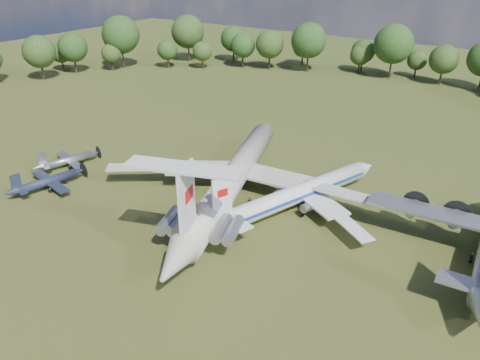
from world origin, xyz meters
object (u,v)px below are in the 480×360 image
Objects in this scene: small_prop_northwest at (68,162)px; il62_airliner at (233,182)px; tu104_jet at (296,197)px; person_on_il62 at (198,209)px; small_prop_west at (48,183)px.

il62_airliner is at bearing 28.96° from small_prop_northwest.
small_prop_northwest is (-39.85, -8.86, -0.94)m from tu104_jet.
tu104_jet is at bearing 29.18° from small_prop_northwest.
person_on_il62 reaches higher than small_prop_northwest.
il62_airliner reaches higher than small_prop_northwest.
person_on_il62 reaches higher than small_prop_west.
il62_airliner is 31.08m from small_prop_northwest.
tu104_jet is at bearing -4.78° from il62_airliner.
small_prop_west is 8.53m from small_prop_northwest.
tu104_jet is at bearing 35.94° from small_prop_west.
small_prop_northwest is at bearing -15.76° from person_on_il62.
small_prop_northwest is (-30.32, -6.62, -1.69)m from il62_airliner.
il62_airliner is 29.48m from small_prop_west.
il62_airliner is 1.42× the size of tu104_jet.
il62_airliner reaches higher than small_prop_west.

